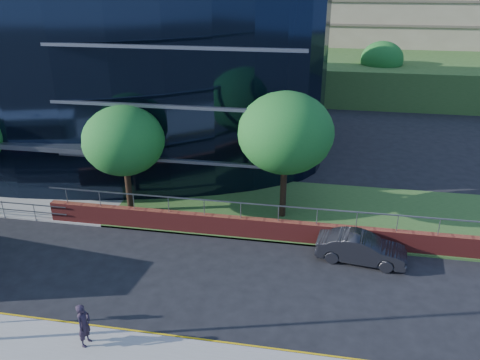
% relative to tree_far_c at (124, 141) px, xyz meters
% --- Properties ---
extents(grass_verge, '(36.00, 8.00, 0.12)m').
position_rel_tree_far_c_xyz_m(grass_verge, '(17.00, 2.00, -4.48)').
color(grass_verge, '#2D511E').
rests_on(grass_verge, ground).
extents(glass_office, '(44.00, 23.10, 16.00)m').
position_rel_tree_far_c_xyz_m(glass_office, '(-11.00, 11.85, 3.46)').
color(glass_office, black).
rests_on(glass_office, ground).
extents(retaining_wall, '(34.00, 0.40, 2.11)m').
position_rel_tree_far_c_xyz_m(retaining_wall, '(13.00, -1.70, -3.92)').
color(retaining_wall, maroon).
rests_on(retaining_wall, ground).
extents(tree_far_c, '(4.62, 4.62, 6.51)m').
position_rel_tree_far_c_xyz_m(tree_far_c, '(0.00, 0.00, 0.00)').
color(tree_far_c, black).
rests_on(tree_far_c, ground).
extents(tree_far_d, '(5.28, 5.28, 7.44)m').
position_rel_tree_far_c_xyz_m(tree_far_d, '(9.00, 1.00, 0.65)').
color(tree_far_d, black).
rests_on(tree_far_d, ground).
extents(tree_dist_e, '(4.62, 4.62, 6.51)m').
position_rel_tree_far_c_xyz_m(tree_dist_e, '(17.00, 31.00, 0.00)').
color(tree_dist_e, black).
rests_on(tree_dist_e, ground).
extents(parked_car, '(4.53, 2.07, 1.44)m').
position_rel_tree_far_c_xyz_m(parked_car, '(13.25, -2.91, -3.82)').
color(parked_car, black).
rests_on(parked_car, ground).
extents(pedestrian, '(0.49, 0.69, 1.80)m').
position_rel_tree_far_c_xyz_m(pedestrian, '(2.63, -10.79, -3.49)').
color(pedestrian, black).
rests_on(pedestrian, pavement_near).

